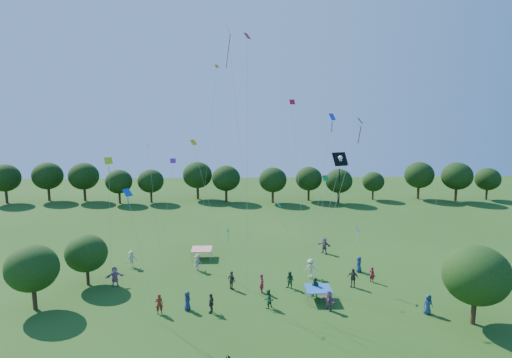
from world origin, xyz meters
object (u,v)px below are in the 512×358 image
object	(u,v)px
near_tree_east	(477,275)
red_high_kite	(233,81)
near_tree_west	(32,268)
near_tree_north	(86,253)
tent_red_stripe	(202,249)
tent_blue	(318,289)
pirate_kite	(340,162)

from	to	relation	value
near_tree_east	red_high_kite	size ratio (longest dim) A/B	0.28
near_tree_west	near_tree_north	xyz separation A→B (m)	(2.74, 5.05, -0.48)
tent_red_stripe	red_high_kite	size ratio (longest dim) A/B	0.10
tent_blue	near_tree_west	bearing A→B (deg)	-177.77
near_tree_east	tent_blue	bearing A→B (deg)	157.58
near_tree_north	tent_red_stripe	size ratio (longest dim) A/B	2.22
pirate_kite	red_high_kite	bearing A→B (deg)	141.72
near_tree_east	tent_blue	world-z (taller)	near_tree_east
tent_red_stripe	pirate_kite	world-z (taller)	pirate_kite
near_tree_north	tent_red_stripe	bearing A→B (deg)	34.64
near_tree_west	near_tree_east	size ratio (longest dim) A/B	0.88
red_high_kite	tent_red_stripe	bearing A→B (deg)	116.73
near_tree_north	tent_red_stripe	xyz separation A→B (m)	(10.17, 7.03, -2.08)
near_tree_west	near_tree_north	world-z (taller)	near_tree_west
near_tree_west	near_tree_north	size ratio (longest dim) A/B	1.14
near_tree_west	tent_red_stripe	xyz separation A→B (m)	(12.91, 12.08, -2.56)
near_tree_east	red_high_kite	world-z (taller)	red_high_kite
pirate_kite	red_high_kite	distance (m)	12.27
near_tree_north	tent_blue	world-z (taller)	near_tree_north
pirate_kite	red_high_kite	size ratio (longest dim) A/B	0.53
near_tree_north	near_tree_east	size ratio (longest dim) A/B	0.78
near_tree_west	red_high_kite	xyz separation A→B (m)	(16.63, 4.70, 15.31)
tent_blue	pirate_kite	world-z (taller)	pirate_kite
near_tree_west	near_tree_east	xyz separation A→B (m)	(35.34, -3.76, 0.41)
pirate_kite	near_tree_west	bearing A→B (deg)	175.83
pirate_kite	red_high_kite	world-z (taller)	red_high_kite
tent_blue	near_tree_north	bearing A→B (deg)	169.02
near_tree_north	pirate_kite	distance (m)	25.04
near_tree_east	tent_blue	xyz separation A→B (m)	(-11.38, 4.69, -2.97)
near_tree_west	near_tree_east	bearing A→B (deg)	-6.07
near_tree_west	tent_red_stripe	distance (m)	17.86
near_tree_west	tent_blue	xyz separation A→B (m)	(23.96, 0.93, -2.56)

